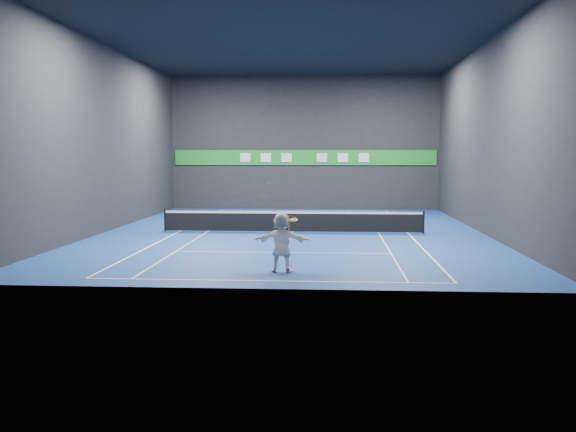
# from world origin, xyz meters

# --- Properties ---
(ground) EXTENTS (26.00, 26.00, 0.00)m
(ground) POSITION_xyz_m (0.00, 0.00, 0.00)
(ground) COLOR navy
(ground) RESTS_ON ground
(ceiling) EXTENTS (26.00, 26.00, 0.00)m
(ceiling) POSITION_xyz_m (0.00, 0.00, 9.00)
(ceiling) COLOR black
(ceiling) RESTS_ON ground
(wall_back) EXTENTS (18.00, 0.10, 9.00)m
(wall_back) POSITION_xyz_m (0.00, 13.00, 4.50)
(wall_back) COLOR black
(wall_back) RESTS_ON ground
(wall_front) EXTENTS (18.00, 0.10, 9.00)m
(wall_front) POSITION_xyz_m (0.00, -13.00, 4.50)
(wall_front) COLOR black
(wall_front) RESTS_ON ground
(wall_left) EXTENTS (0.10, 26.00, 9.00)m
(wall_left) POSITION_xyz_m (-9.00, 0.00, 4.50)
(wall_left) COLOR black
(wall_left) RESTS_ON ground
(wall_right) EXTENTS (0.10, 26.00, 9.00)m
(wall_right) POSITION_xyz_m (9.00, 0.00, 4.50)
(wall_right) COLOR black
(wall_right) RESTS_ON ground
(baseline_near) EXTENTS (10.98, 0.08, 0.01)m
(baseline_near) POSITION_xyz_m (0.00, -11.89, 0.00)
(baseline_near) COLOR white
(baseline_near) RESTS_ON ground
(baseline_far) EXTENTS (10.98, 0.08, 0.01)m
(baseline_far) POSITION_xyz_m (0.00, 11.89, 0.00)
(baseline_far) COLOR white
(baseline_far) RESTS_ON ground
(sideline_doubles_left) EXTENTS (0.08, 23.78, 0.01)m
(sideline_doubles_left) POSITION_xyz_m (-5.49, 0.00, 0.00)
(sideline_doubles_left) COLOR white
(sideline_doubles_left) RESTS_ON ground
(sideline_doubles_right) EXTENTS (0.08, 23.78, 0.01)m
(sideline_doubles_right) POSITION_xyz_m (5.49, 0.00, 0.00)
(sideline_doubles_right) COLOR white
(sideline_doubles_right) RESTS_ON ground
(sideline_singles_left) EXTENTS (0.06, 23.78, 0.01)m
(sideline_singles_left) POSITION_xyz_m (-4.11, 0.00, 0.00)
(sideline_singles_left) COLOR white
(sideline_singles_left) RESTS_ON ground
(sideline_singles_right) EXTENTS (0.06, 23.78, 0.01)m
(sideline_singles_right) POSITION_xyz_m (4.11, 0.00, 0.00)
(sideline_singles_right) COLOR white
(sideline_singles_right) RESTS_ON ground
(service_line_near) EXTENTS (8.23, 0.06, 0.01)m
(service_line_near) POSITION_xyz_m (0.00, -6.40, 0.00)
(service_line_near) COLOR white
(service_line_near) RESTS_ON ground
(service_line_far) EXTENTS (8.23, 0.06, 0.01)m
(service_line_far) POSITION_xyz_m (0.00, 6.40, 0.00)
(service_line_far) COLOR white
(service_line_far) RESTS_ON ground
(center_service_line) EXTENTS (0.06, 12.80, 0.01)m
(center_service_line) POSITION_xyz_m (0.00, 0.00, 0.00)
(center_service_line) COLOR white
(center_service_line) RESTS_ON ground
(player) EXTENTS (1.78, 0.63, 1.90)m
(player) POSITION_xyz_m (0.29, -10.37, 0.95)
(player) COLOR white
(player) RESTS_ON ground
(tennis_ball) EXTENTS (0.06, 0.06, 0.06)m
(tennis_ball) POSITION_xyz_m (-0.15, -10.34, 2.83)
(tennis_ball) COLOR #DAF328
(tennis_ball) RESTS_ON player
(tennis_net) EXTENTS (12.50, 0.10, 1.07)m
(tennis_net) POSITION_xyz_m (0.00, 0.00, 0.54)
(tennis_net) COLOR black
(tennis_net) RESTS_ON ground
(sponsor_banner) EXTENTS (17.64, 0.11, 1.00)m
(sponsor_banner) POSITION_xyz_m (0.00, 12.93, 3.50)
(sponsor_banner) COLOR #1F8F2A
(sponsor_banner) RESTS_ON wall_back
(tennis_racket) EXTENTS (0.44, 0.39, 0.48)m
(tennis_racket) POSITION_xyz_m (0.60, -10.32, 1.67)
(tennis_racket) COLOR #B5131A
(tennis_racket) RESTS_ON player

